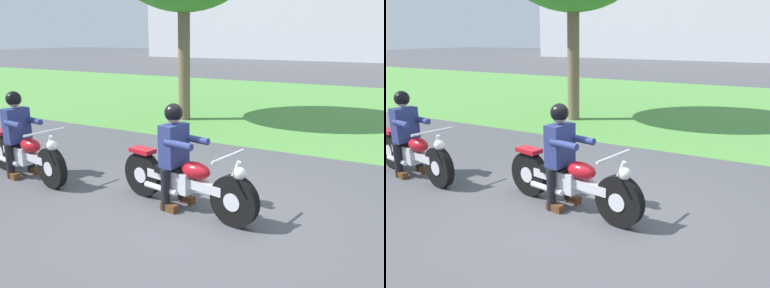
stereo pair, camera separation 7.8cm
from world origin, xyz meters
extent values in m
plane|color=#4C4C51|center=(0.00, 0.00, 0.00)|extent=(120.00, 120.00, 0.00)
cube|color=#549342|center=(0.00, 9.30, 0.00)|extent=(60.00, 12.00, 0.01)
cylinder|color=black|center=(0.58, -0.10, 0.32)|extent=(0.65, 0.23, 0.64)
cylinder|color=silver|center=(0.58, -0.10, 0.32)|extent=(0.25, 0.18, 0.23)
cylinder|color=black|center=(-0.94, 0.17, 0.32)|extent=(0.65, 0.23, 0.64)
cylinder|color=silver|center=(-0.94, 0.17, 0.32)|extent=(0.25, 0.18, 0.23)
cube|color=silver|center=(-0.18, 0.03, 0.40)|extent=(1.24, 0.35, 0.12)
cube|color=silver|center=(-0.23, 0.04, 0.38)|extent=(0.36, 0.29, 0.28)
ellipsoid|color=#B2141E|center=(0.00, 0.00, 0.58)|extent=(0.48, 0.31, 0.22)
cube|color=black|center=(-0.39, 0.07, 0.50)|extent=(0.48, 0.31, 0.10)
cube|color=#B2141E|center=(-0.94, 0.17, 0.67)|extent=(0.39, 0.26, 0.06)
cylinder|color=silver|center=(0.53, -0.10, 0.57)|extent=(0.26, 0.09, 0.53)
cylinder|color=silver|center=(0.48, -0.09, 0.86)|extent=(0.15, 0.66, 0.04)
sphere|color=white|center=(0.64, -0.12, 0.68)|extent=(0.16, 0.16, 0.16)
cylinder|color=silver|center=(-0.50, -0.05, 0.26)|extent=(0.56, 0.18, 0.08)
cylinder|color=black|center=(-0.32, 0.24, 0.29)|extent=(0.12, 0.12, 0.57)
cube|color=#593319|center=(-0.26, 0.23, 0.05)|extent=(0.25, 0.14, 0.10)
cylinder|color=black|center=(-0.39, -0.11, 0.29)|extent=(0.12, 0.12, 0.57)
cube|color=#593319|center=(-0.33, -0.13, 0.05)|extent=(0.25, 0.14, 0.10)
cube|color=navy|center=(-0.35, 0.06, 0.85)|extent=(0.28, 0.41, 0.56)
cylinder|color=navy|center=(-0.11, 0.19, 0.93)|extent=(0.43, 0.16, 0.09)
cylinder|color=navy|center=(-0.17, -0.14, 0.93)|extent=(0.43, 0.16, 0.09)
sphere|color=tan|center=(-0.35, 0.06, 1.25)|extent=(0.20, 0.20, 0.20)
sphere|color=black|center=(-0.35, 0.06, 1.28)|extent=(0.24, 0.24, 0.24)
cylinder|color=black|center=(-2.32, -0.25, 0.31)|extent=(0.64, 0.23, 0.62)
cylinder|color=silver|center=(-2.32, -0.25, 0.31)|extent=(0.24, 0.18, 0.22)
cylinder|color=black|center=(-3.76, 0.00, 0.31)|extent=(0.64, 0.23, 0.62)
cylinder|color=silver|center=(-3.76, 0.00, 0.31)|extent=(0.24, 0.18, 0.22)
cube|color=silver|center=(-3.04, -0.12, 0.39)|extent=(1.18, 0.34, 0.12)
cube|color=silver|center=(-3.09, -0.12, 0.37)|extent=(0.36, 0.29, 0.28)
ellipsoid|color=#B2141E|center=(-2.86, -0.16, 0.57)|extent=(0.48, 0.31, 0.22)
cube|color=black|center=(-3.25, -0.09, 0.49)|extent=(0.48, 0.31, 0.10)
cube|color=#B2141E|center=(-3.76, 0.00, 0.65)|extent=(0.39, 0.26, 0.06)
cylinder|color=silver|center=(-2.36, -0.24, 0.56)|extent=(0.26, 0.09, 0.53)
cylinder|color=silver|center=(-2.41, -0.24, 0.85)|extent=(0.15, 0.66, 0.04)
sphere|color=white|center=(-2.26, -0.26, 0.67)|extent=(0.16, 0.16, 0.16)
cylinder|color=silver|center=(-3.36, -0.21, 0.25)|extent=(0.56, 0.18, 0.08)
cylinder|color=black|center=(-3.18, 0.08, 0.28)|extent=(0.12, 0.12, 0.56)
cube|color=#593319|center=(-3.12, 0.07, 0.05)|extent=(0.25, 0.14, 0.10)
cylinder|color=black|center=(-3.25, -0.27, 0.28)|extent=(0.12, 0.12, 0.56)
cube|color=#593319|center=(-3.19, -0.28, 0.05)|extent=(0.25, 0.14, 0.10)
cube|color=navy|center=(-3.22, -0.09, 0.84)|extent=(0.28, 0.41, 0.56)
cylinder|color=navy|center=(-2.97, 0.04, 0.92)|extent=(0.43, 0.16, 0.09)
cylinder|color=navy|center=(-3.03, -0.30, 0.92)|extent=(0.43, 0.16, 0.09)
sphere|color=tan|center=(-3.22, -0.09, 1.24)|extent=(0.20, 0.20, 0.20)
sphere|color=black|center=(-3.22, -0.09, 1.27)|extent=(0.24, 0.24, 0.24)
cylinder|color=brown|center=(-3.13, 5.19, 1.51)|extent=(0.32, 0.32, 3.02)
camera|label=1|loc=(2.27, -4.24, 2.23)|focal=37.37mm
camera|label=2|loc=(2.34, -4.20, 2.23)|focal=37.37mm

